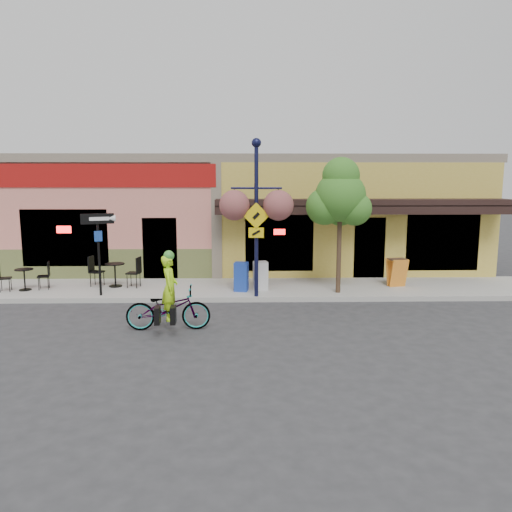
{
  "coord_description": "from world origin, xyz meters",
  "views": [
    {
      "loc": [
        0.02,
        -13.98,
        3.69
      ],
      "look_at": [
        0.32,
        0.5,
        1.4
      ],
      "focal_mm": 35.0,
      "sensor_mm": 36.0,
      "label": 1
    }
  ],
  "objects_px": {
    "building": "(245,211)",
    "bicycle": "(168,308)",
    "lamp_post": "(256,219)",
    "street_tree": "(340,225)",
    "cyclist_rider": "(170,298)",
    "one_way_sign": "(99,255)",
    "newspaper_box_blue": "(241,277)",
    "newspaper_box_grey": "(261,276)"
  },
  "relations": [
    {
      "from": "bicycle",
      "to": "building",
      "type": "bearing_deg",
      "value": -13.83
    },
    {
      "from": "one_way_sign",
      "to": "newspaper_box_blue",
      "type": "distance_m",
      "value": 4.36
    },
    {
      "from": "newspaper_box_grey",
      "to": "street_tree",
      "type": "xyz_separation_m",
      "value": [
        2.4,
        -0.44,
        1.65
      ]
    },
    {
      "from": "bicycle",
      "to": "lamp_post",
      "type": "height_order",
      "value": "lamp_post"
    },
    {
      "from": "bicycle",
      "to": "cyclist_rider",
      "type": "distance_m",
      "value": 0.27
    },
    {
      "from": "cyclist_rider",
      "to": "lamp_post",
      "type": "bearing_deg",
      "value": -40.38
    },
    {
      "from": "building",
      "to": "bicycle",
      "type": "relative_size",
      "value": 8.91
    },
    {
      "from": "newspaper_box_grey",
      "to": "cyclist_rider",
      "type": "bearing_deg",
      "value": -132.44
    },
    {
      "from": "lamp_post",
      "to": "bicycle",
      "type": "bearing_deg",
      "value": -124.48
    },
    {
      "from": "bicycle",
      "to": "cyclist_rider",
      "type": "xyz_separation_m",
      "value": [
        0.05,
        0.0,
        0.26
      ]
    },
    {
      "from": "cyclist_rider",
      "to": "newspaper_box_blue",
      "type": "relative_size",
      "value": 1.75
    },
    {
      "from": "newspaper_box_grey",
      "to": "bicycle",
      "type": "bearing_deg",
      "value": -132.99
    },
    {
      "from": "cyclist_rider",
      "to": "bicycle",
      "type": "bearing_deg",
      "value": 87.18
    },
    {
      "from": "cyclist_rider",
      "to": "newspaper_box_grey",
      "type": "distance_m",
      "value": 4.37
    },
    {
      "from": "bicycle",
      "to": "newspaper_box_grey",
      "type": "height_order",
      "value": "bicycle"
    },
    {
      "from": "building",
      "to": "street_tree",
      "type": "xyz_separation_m",
      "value": [
        2.88,
        -6.4,
        -0.0
      ]
    },
    {
      "from": "building",
      "to": "newspaper_box_grey",
      "type": "xyz_separation_m",
      "value": [
        0.48,
        -5.96,
        -1.65
      ]
    },
    {
      "from": "newspaper_box_blue",
      "to": "building",
      "type": "bearing_deg",
      "value": 99.63
    },
    {
      "from": "building",
      "to": "newspaper_box_blue",
      "type": "distance_m",
      "value": 6.35
    },
    {
      "from": "bicycle",
      "to": "one_way_sign",
      "type": "bearing_deg",
      "value": 36.84
    },
    {
      "from": "building",
      "to": "cyclist_rider",
      "type": "distance_m",
      "value": 9.93
    },
    {
      "from": "building",
      "to": "one_way_sign",
      "type": "distance_m",
      "value": 8.0
    },
    {
      "from": "bicycle",
      "to": "street_tree",
      "type": "distance_m",
      "value": 6.02
    },
    {
      "from": "building",
      "to": "bicycle",
      "type": "xyz_separation_m",
      "value": [
        -1.88,
        -9.66,
        -1.71
      ]
    },
    {
      "from": "lamp_post",
      "to": "newspaper_box_blue",
      "type": "xyz_separation_m",
      "value": [
        -0.46,
        0.72,
        -1.88
      ]
    },
    {
      "from": "cyclist_rider",
      "to": "one_way_sign",
      "type": "relative_size",
      "value": 0.64
    },
    {
      "from": "building",
      "to": "street_tree",
      "type": "relative_size",
      "value": 4.34
    },
    {
      "from": "building",
      "to": "cyclist_rider",
      "type": "height_order",
      "value": "building"
    },
    {
      "from": "lamp_post",
      "to": "one_way_sign",
      "type": "bearing_deg",
      "value": -178.96
    },
    {
      "from": "bicycle",
      "to": "newspaper_box_blue",
      "type": "height_order",
      "value": "bicycle"
    },
    {
      "from": "building",
      "to": "lamp_post",
      "type": "bearing_deg",
      "value": -87.24
    },
    {
      "from": "building",
      "to": "lamp_post",
      "type": "xyz_separation_m",
      "value": [
        0.33,
        -6.85,
        0.23
      ]
    },
    {
      "from": "lamp_post",
      "to": "building",
      "type": "bearing_deg",
      "value": 96.47
    },
    {
      "from": "lamp_post",
      "to": "newspaper_box_grey",
      "type": "height_order",
      "value": "lamp_post"
    },
    {
      "from": "building",
      "to": "lamp_post",
      "type": "height_order",
      "value": "lamp_post"
    },
    {
      "from": "cyclist_rider",
      "to": "newspaper_box_blue",
      "type": "bearing_deg",
      "value": -28.56
    },
    {
      "from": "newspaper_box_blue",
      "to": "cyclist_rider",
      "type": "bearing_deg",
      "value": -104.92
    },
    {
      "from": "bicycle",
      "to": "newspaper_box_grey",
      "type": "bearing_deg",
      "value": -35.35
    },
    {
      "from": "lamp_post",
      "to": "street_tree",
      "type": "height_order",
      "value": "lamp_post"
    },
    {
      "from": "cyclist_rider",
      "to": "newspaper_box_blue",
      "type": "height_order",
      "value": "cyclist_rider"
    },
    {
      "from": "newspaper_box_blue",
      "to": "street_tree",
      "type": "distance_m",
      "value": 3.44
    },
    {
      "from": "building",
      "to": "newspaper_box_grey",
      "type": "relative_size",
      "value": 20.12
    }
  ]
}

